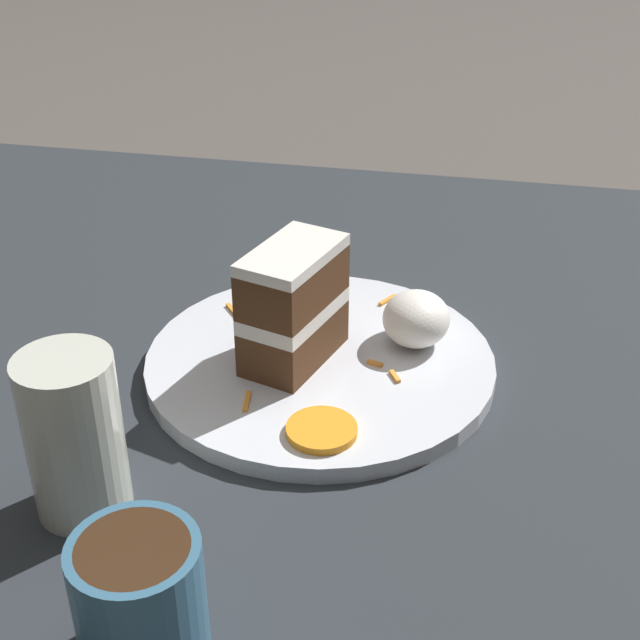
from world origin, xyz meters
TOP-DOWN VIEW (x-y plane):
  - ground_plane at (0.00, 0.00)m, footprint 6.00×6.00m
  - dining_table at (0.00, 0.00)m, footprint 0.92×1.05m
  - plate at (0.02, 0.06)m, footprint 0.30×0.30m
  - cake_slice at (0.03, 0.04)m, footprint 0.11×0.08m
  - cream_dollop at (-0.02, 0.14)m, footprint 0.07×0.06m
  - orange_garnish at (0.13, 0.08)m, footprint 0.05×0.05m
  - carrot_shreds_scatter at (-0.00, 0.04)m, footprint 0.21×0.18m
  - drinking_glass at (0.22, -0.07)m, footprint 0.07×0.07m
  - coffee_mug at (0.33, 0.02)m, footprint 0.07×0.07m

SIDE VIEW (x-z plane):
  - ground_plane at x=0.00m, z-range 0.00..0.00m
  - dining_table at x=0.00m, z-range 0.00..0.02m
  - plate at x=0.02m, z-range 0.02..0.03m
  - carrot_shreds_scatter at x=0.00m, z-range 0.03..0.04m
  - orange_garnish at x=0.13m, z-range 0.03..0.04m
  - cream_dollop at x=-0.02m, z-range 0.03..0.08m
  - coffee_mug at x=0.33m, z-range 0.02..0.11m
  - drinking_glass at x=0.22m, z-range 0.01..0.13m
  - cake_slice at x=0.03m, z-range 0.03..0.14m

